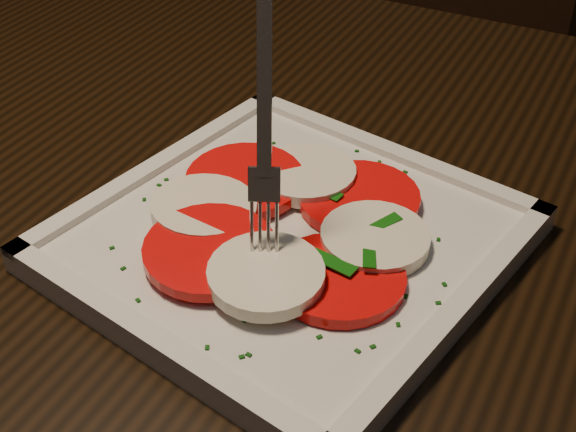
{
  "coord_description": "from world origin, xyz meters",
  "views": [
    {
      "loc": [
        0.3,
        -0.25,
        1.12
      ],
      "look_at": [
        0.12,
        0.15,
        0.78
      ],
      "focal_mm": 50.0,
      "sensor_mm": 36.0,
      "label": 1
    }
  ],
  "objects_px": {
    "table": "(399,330)",
    "fork": "(265,105)",
    "plate": "(288,241)",
    "chair": "(425,72)"
  },
  "relations": [
    {
      "from": "table",
      "to": "chair",
      "type": "height_order",
      "value": "chair"
    },
    {
      "from": "table",
      "to": "plate",
      "type": "relative_size",
      "value": 4.41
    },
    {
      "from": "fork",
      "to": "chair",
      "type": "bearing_deg",
      "value": 74.18
    },
    {
      "from": "chair",
      "to": "plate",
      "type": "bearing_deg",
      "value": -93.94
    },
    {
      "from": "plate",
      "to": "fork",
      "type": "distance_m",
      "value": 0.12
    },
    {
      "from": "fork",
      "to": "table",
      "type": "bearing_deg",
      "value": 15.18
    },
    {
      "from": "table",
      "to": "fork",
      "type": "bearing_deg",
      "value": -142.02
    },
    {
      "from": "chair",
      "to": "table",
      "type": "bearing_deg",
      "value": -87.23
    },
    {
      "from": "plate",
      "to": "fork",
      "type": "relative_size",
      "value": 1.57
    },
    {
      "from": "fork",
      "to": "plate",
      "type": "bearing_deg",
      "value": 29.02
    }
  ]
}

